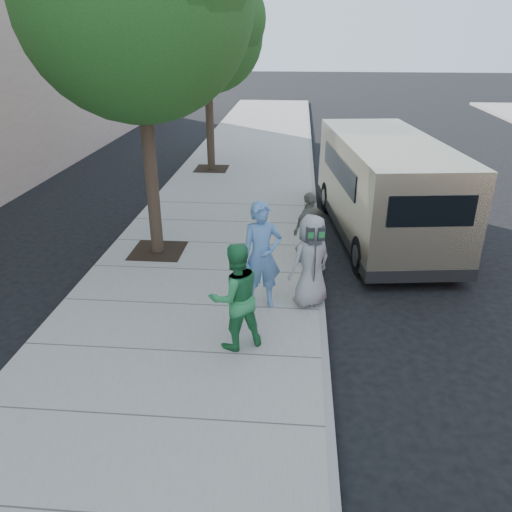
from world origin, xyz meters
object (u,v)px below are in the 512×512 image
person_striped_polo (309,228)px  person_green_shirt (235,297)px  person_gray_shirt (311,261)px  van (383,186)px  parking_meter (315,250)px  person_officer (262,256)px  tree_far (208,29)px

person_striped_polo → person_green_shirt: bearing=23.4°
person_gray_shirt → van: bearing=-152.0°
van → person_green_shirt: 6.30m
parking_meter → person_gray_shirt: 0.33m
van → person_officer: 4.98m
tree_far → person_striped_polo: size_ratio=4.06×
person_green_shirt → person_striped_polo: person_green_shirt is taller
person_officer → person_striped_polo: bearing=51.2°
tree_far → person_green_shirt: size_ratio=3.61×
tree_far → parking_meter: (3.50, -9.91, -3.58)m
person_officer → person_gray_shirt: (0.89, 0.15, -0.13)m
person_green_shirt → person_striped_polo: 3.58m
tree_far → parking_meter: tree_far is taller
van → person_striped_polo: 2.84m
person_striped_polo → van: bearing=-178.0°
parking_meter → van: 4.54m
tree_far → parking_meter: 11.11m
tree_far → person_green_shirt: (2.25, -11.24, -3.84)m
parking_meter → van: size_ratio=0.23×
tree_far → person_gray_shirt: tree_far is taller
person_officer → person_green_shirt: size_ratio=1.12×
van → person_striped_polo: (-1.85, -2.12, -0.37)m
van → person_green_shirt: bearing=-126.4°
tree_far → person_striped_polo: (3.45, -7.87, -3.93)m
person_gray_shirt → person_striped_polo: person_gray_shirt is taller
parking_meter → person_green_shirt: 1.85m
person_gray_shirt → tree_far: bearing=-107.7°
person_officer → person_green_shirt: person_officer is taller
tree_far → person_officer: tree_far is taller
van → person_striped_polo: van is taller
tree_far → person_gray_shirt: size_ratio=3.71×
person_officer → person_green_shirt: 1.38m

